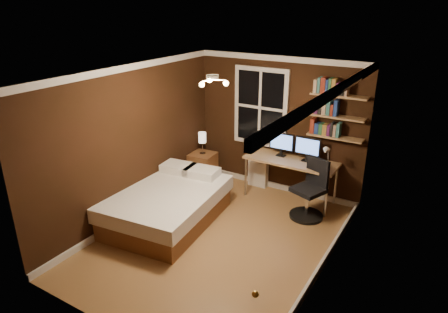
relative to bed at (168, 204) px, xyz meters
The scene contains 24 objects.
floor 1.02m from the bed, ahead, with size 4.20×4.20×0.00m, color olive.
wall_back 2.46m from the bed, 64.34° to the left, with size 3.20×0.04×2.50m, color black.
wall_left 1.14m from the bed, behind, with size 0.04×4.20×2.50m, color black.
wall_right 2.75m from the bed, ahead, with size 0.04×4.20×2.50m, color black.
ceiling 2.42m from the bed, ahead, with size 3.20×4.20×0.02m, color white.
window 2.45m from the bed, 72.55° to the left, with size 1.06×0.06×1.46m, color silver.
door 3.12m from the bed, 32.04° to the right, with size 0.03×0.82×2.05m, color black, non-canonical shape.
door_knob 3.25m from the bed, 37.03° to the right, with size 0.06×0.06×0.06m, color #B78B39.
ceiling_fixture 2.33m from the bed, ahead, with size 0.44×0.44×0.18m, color beige, non-canonical shape.
bookshelf_lower 2.98m from the bed, 42.99° to the left, with size 0.92×0.22×0.03m, color #A87A51.
books_row_lower 3.02m from the bed, 42.99° to the left, with size 0.48×0.16×0.23m, color maroon, non-canonical shape.
bookshelf_middle 3.11m from the bed, 42.99° to the left, with size 0.92×0.22×0.03m, color #A87A51.
books_row_middle 3.16m from the bed, 42.99° to the left, with size 0.42×0.16×0.23m, color navy, non-canonical shape.
bookshelf_upper 3.27m from the bed, 42.99° to the left, with size 0.92×0.22×0.03m, color #A87A51.
books_row_upper 3.34m from the bed, 42.99° to the left, with size 0.54×0.16×0.23m, color #2A633C, non-canonical shape.
bed is the anchor object (origin of this frame).
nightstand 1.62m from the bed, 103.75° to the left, with size 0.46×0.46×0.58m, color brown.
bedside_lamp 1.70m from the bed, 103.75° to the left, with size 0.15×0.15×0.43m, color white, non-canonical shape.
radiator 2.04m from the bed, 71.19° to the left, with size 0.38×0.13×0.57m, color silver.
desk 2.25m from the bed, 50.88° to the left, with size 1.63×0.61×0.77m.
monitor_left 2.25m from the bed, 57.00° to the left, with size 0.45×0.12×0.43m, color black, non-canonical shape.
monitor_right 2.54m from the bed, 47.50° to the left, with size 0.45×0.12×0.43m, color black, non-canonical shape.
desk_lamp 2.70m from the bed, 38.34° to the left, with size 0.14×0.32×0.44m, color silver, non-canonical shape.
office_chair 2.32m from the bed, 34.46° to the left, with size 0.58×0.58×1.01m.
Camera 1 is at (2.76, -4.38, 3.39)m, focal length 32.00 mm.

